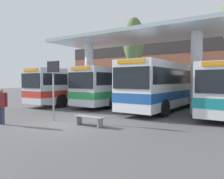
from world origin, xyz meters
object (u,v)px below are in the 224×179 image
object	(u,v)px
poplar_tree_behind_left	(134,42)
transit_bus_left_bay	(78,85)
transit_bus_right_bay	(164,84)
info_sign_platform	(53,79)
pedestrian_waiting	(2,103)
waiting_bench_near_pillar	(89,119)
transit_bus_center_bay	(124,85)
parked_car_street	(164,89)

from	to	relation	value
poplar_tree_behind_left	transit_bus_left_bay	bearing A→B (deg)	-101.78
transit_bus_right_bay	info_sign_platform	size ratio (longest dim) A/B	3.16
transit_bus_right_bay	poplar_tree_behind_left	distance (m)	11.65
pedestrian_waiting	waiting_bench_near_pillar	bearing A→B (deg)	5.47
transit_bus_center_bay	pedestrian_waiting	size ratio (longest dim) A/B	6.80
transit_bus_right_bay	parked_car_street	distance (m)	10.89
info_sign_platform	parked_car_street	bearing A→B (deg)	90.36
poplar_tree_behind_left	parked_car_street	xyz separation A→B (m)	(3.09, 2.15, -5.81)
transit_bus_right_bay	poplar_tree_behind_left	size ratio (longest dim) A/B	1.04
info_sign_platform	poplar_tree_behind_left	distance (m)	16.57
transit_bus_right_bay	parked_car_street	size ratio (longest dim) A/B	2.14
waiting_bench_near_pillar	poplar_tree_behind_left	xyz separation A→B (m)	(-5.74, 15.64, 6.55)
waiting_bench_near_pillar	transit_bus_left_bay	bearing A→B (deg)	134.89
info_sign_platform	transit_bus_left_bay	bearing A→B (deg)	123.47
transit_bus_center_bay	parked_car_street	distance (m)	8.34
waiting_bench_near_pillar	info_sign_platform	xyz separation A→B (m)	(-2.53, 0.04, 1.95)
transit_bus_center_bay	poplar_tree_behind_left	distance (m)	8.24
transit_bus_center_bay	transit_bus_right_bay	size ratio (longest dim) A/B	1.19
waiting_bench_near_pillar	pedestrian_waiting	xyz separation A→B (m)	(-3.87, -2.10, 0.75)
waiting_bench_near_pillar	pedestrian_waiting	distance (m)	4.47
transit_bus_right_bay	waiting_bench_near_pillar	size ratio (longest dim) A/B	6.28
transit_bus_center_bay	info_sign_platform	xyz separation A→B (m)	(1.07, -9.49, 0.51)
transit_bus_left_bay	transit_bus_right_bay	bearing A→B (deg)	-177.37
parked_car_street	info_sign_platform	bearing A→B (deg)	-92.42
transit_bus_center_bay	parked_car_street	world-z (taller)	transit_bus_center_bay
transit_bus_center_bay	transit_bus_right_bay	bearing A→B (deg)	157.30
transit_bus_left_bay	pedestrian_waiting	world-z (taller)	transit_bus_left_bay
transit_bus_left_bay	transit_bus_center_bay	bearing A→B (deg)	-149.70
parked_car_street	transit_bus_right_bay	bearing A→B (deg)	-73.06
transit_bus_center_bay	waiting_bench_near_pillar	xyz separation A→B (m)	(3.60, -9.54, -1.44)
pedestrian_waiting	poplar_tree_behind_left	distance (m)	18.75
transit_bus_left_bay	transit_bus_right_bay	distance (m)	8.46
poplar_tree_behind_left	parked_car_street	size ratio (longest dim) A/B	2.05
transit_bus_center_bay	poplar_tree_behind_left	bearing A→B (deg)	-70.39
transit_bus_right_bay	pedestrian_waiting	distance (m)	10.86
pedestrian_waiting	poplar_tree_behind_left	size ratio (longest dim) A/B	0.18
transit_bus_right_bay	info_sign_platform	world-z (taller)	transit_bus_right_bay
parked_car_street	transit_bus_left_bay	bearing A→B (deg)	-117.70
pedestrian_waiting	parked_car_street	size ratio (longest dim) A/B	0.37
transit_bus_center_bay	poplar_tree_behind_left	world-z (taller)	poplar_tree_behind_left
transit_bus_left_bay	poplar_tree_behind_left	size ratio (longest dim) A/B	1.06
transit_bus_right_bay	waiting_bench_near_pillar	distance (m)	7.79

